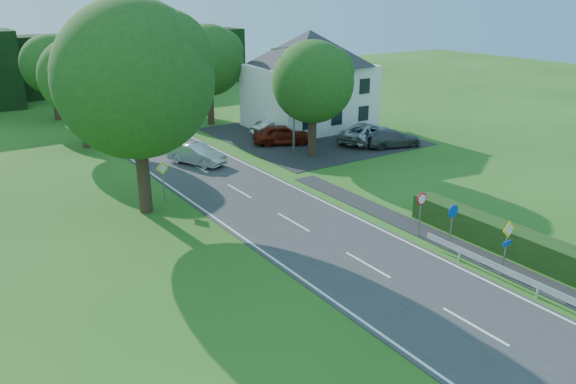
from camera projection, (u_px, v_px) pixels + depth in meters
road at (274, 211)px, 31.82m from camera, size 7.00×80.00×0.04m
parking_pad at (311, 136)px, 48.27m from camera, size 14.00×16.00×0.04m
line_edge_left at (222, 223)px, 30.12m from camera, size 0.12×80.00×0.01m
line_edge_right at (319, 199)px, 33.51m from camera, size 0.12×80.00×0.01m
line_centre at (274, 211)px, 31.82m from camera, size 0.12×80.00×0.01m
tree_main at (137, 110)px, 29.86m from camera, size 9.40×9.40×11.64m
tree_left_far at (81, 94)px, 43.42m from camera, size 7.00×7.00×8.58m
tree_right_far at (209, 75)px, 51.17m from camera, size 7.40×7.40×9.09m
tree_left_back at (53, 78)px, 53.16m from camera, size 6.60×6.60×8.07m
tree_right_back at (166, 74)px, 57.17m from camera, size 6.20×6.20×7.56m
tree_right_mid at (313, 100)px, 41.09m from camera, size 7.00×7.00×8.58m
treeline_right at (132, 61)px, 70.84m from camera, size 30.00×5.00×7.00m
house_white at (310, 78)px, 50.18m from camera, size 10.60×8.40×8.60m
streetlight at (292, 94)px, 42.36m from camera, size 2.03×0.18×8.00m
sign_priority_right at (507, 238)px, 24.06m from camera, size 0.78×0.09×2.59m
sign_roundabout at (452, 219)px, 26.45m from camera, size 0.64×0.08×2.37m
sign_speed_limit at (421, 204)px, 27.98m from camera, size 0.64×0.11×2.37m
sign_priority_left at (163, 174)px, 32.80m from camera, size 0.78×0.09×2.44m
moving_car at (197, 154)px, 40.17m from camera, size 3.26×4.67×1.46m
motorcycle at (207, 154)px, 41.37m from camera, size 0.81×1.74×0.88m
parked_car_red at (282, 134)px, 45.40m from camera, size 5.06×3.72×1.60m
parked_car_silver_a at (274, 127)px, 48.17m from camera, size 4.46×2.06×1.42m
parked_car_grey at (392, 138)px, 44.69m from camera, size 5.04×3.16×1.36m
parked_car_silver_b at (365, 132)px, 46.10m from camera, size 6.25×4.69×1.58m
parasol at (291, 127)px, 46.66m from camera, size 2.85×2.88×2.09m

